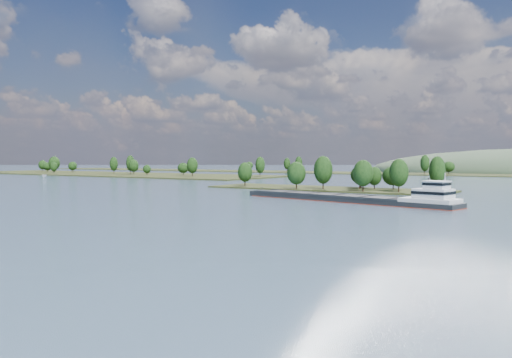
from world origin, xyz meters
The scene contains 6 objects.
ground centered at (0.00, 120.00, 0.00)m, with size 1800.00×1800.00×0.00m, color #3B5466.
tree_island centered at (7.05, 178.87, 3.91)m, with size 100.00×31.29×14.42m.
left_bank centered at (-229.08, 260.11, 1.03)m, with size 300.00×80.00×16.07m.
back_shoreline centered at (8.81, 399.82, 0.72)m, with size 900.00×60.00×16.23m.
cargo_barge centered at (33.46, 130.16, 1.21)m, with size 71.30×22.88×9.61m.
motorboat centered at (-210.46, 192.14, 1.15)m, with size 2.24×5.97×2.30m, color silver.
Camera 1 is at (88.47, -7.01, 12.73)m, focal length 35.00 mm.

